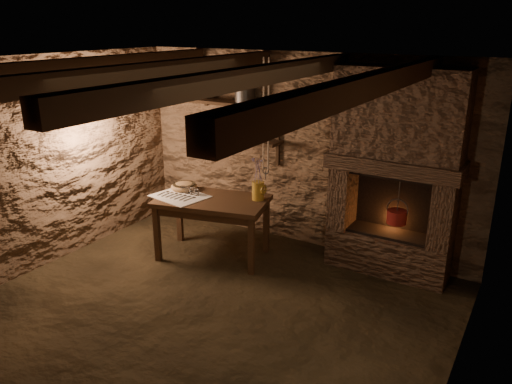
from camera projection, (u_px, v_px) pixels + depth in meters
The scene contains 25 objects.
floor at pixel (208, 311), 4.95m from camera, with size 4.50×4.50×0.00m, color black.
back_wall at pixel (300, 151), 6.19m from camera, with size 4.50×0.04×2.40m, color #493122.
front_wall at pixel (1, 295), 2.94m from camera, with size 4.50×0.04×2.40m, color #493122.
left_wall at pixel (44, 164), 5.66m from camera, with size 0.04×4.00×2.40m, color #493122.
right_wall at pixel (464, 253), 3.47m from camera, with size 0.04×4.00×2.40m, color #493122.
ceiling at pixel (199, 63), 4.17m from camera, with size 4.50×4.00×0.04m, color black.
beam_far_left at pixel (78, 66), 4.93m from camera, with size 0.14×3.95×0.16m, color black.
beam_mid_left at pixel (154, 71), 4.45m from camera, with size 0.14×3.95×0.16m, color black.
beam_mid_right at pixel (250, 77), 3.96m from camera, with size 0.14×3.95×0.16m, color black.
beam_far_right at pixel (372, 85), 3.47m from camera, with size 0.14×3.95×0.16m, color black.
shelf_lower at pixel (236, 138), 6.44m from camera, with size 1.25×0.30×0.04m, color black.
shelf_upper at pixel (235, 103), 6.29m from camera, with size 1.25×0.30×0.04m, color black.
hearth at pixel (395, 168), 5.38m from camera, with size 1.43×0.51×2.30m.
work_table at pixel (213, 226), 6.00m from camera, with size 1.44×1.03×0.74m.
linen_cloth at pixel (180, 196), 5.96m from camera, with size 0.62×0.50×0.01m, color silver.
pewter_cutlery_row at pixel (179, 196), 5.95m from camera, with size 0.52×0.20×0.01m, color gray, non-canonical shape.
drinking_glasses at pixel (187, 190), 6.04m from camera, with size 0.20×0.06×0.08m, color silver, non-canonical shape.
stoneware_jug at pixel (258, 182), 5.79m from camera, with size 0.16×0.14×0.51m.
wooden_bowl at pixel (184, 187), 6.20m from camera, with size 0.33×0.33×0.12m, color #A07445.
iron_stockpot at pixel (245, 95), 6.18m from camera, with size 0.26×0.26×0.19m, color #2D2A28.
tin_pan at pixel (210, 89), 6.55m from camera, with size 0.24×0.24×0.03m, color #A2A29D.
small_kettle at pixel (248, 134), 6.32m from camera, with size 0.15×0.12×0.16m, color #A2A29D, non-canonical shape.
rusty_tin at pixel (226, 132), 6.49m from camera, with size 0.08×0.08×0.08m, color #5D2212.
red_pot at pixel (397, 216), 5.47m from camera, with size 0.26×0.26×0.54m.
hanging_ropes at pixel (266, 115), 5.20m from camera, with size 0.08×0.08×1.20m, color beige, non-canonical shape.
Camera 1 is at (2.62, -3.44, 2.73)m, focal length 35.00 mm.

